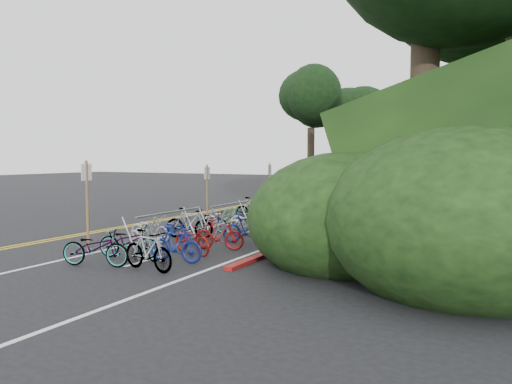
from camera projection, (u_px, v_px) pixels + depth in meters
ground at (111, 241)px, 16.68m from camera, size 120.00×120.00×0.00m
road_markings at (262, 212)px, 25.34m from camera, size 7.47×80.00×0.01m
red_curb at (371, 213)px, 24.71m from camera, size 0.25×28.00×0.10m
bike_rack_front at (171, 223)px, 14.66m from camera, size 1.16×3.07×1.21m
bike_racks_rest at (326, 194)px, 26.78m from camera, size 1.14×23.00×1.17m
signpost_near at (87, 199)px, 14.92m from camera, size 0.08×0.40×2.71m
signposts_rest at (292, 181)px, 28.72m from camera, size 0.08×18.40×2.50m
bike_front at (150, 229)px, 16.52m from camera, size 0.71×1.72×0.88m
bike_valet at (240, 220)px, 18.48m from camera, size 3.36×15.39×1.07m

